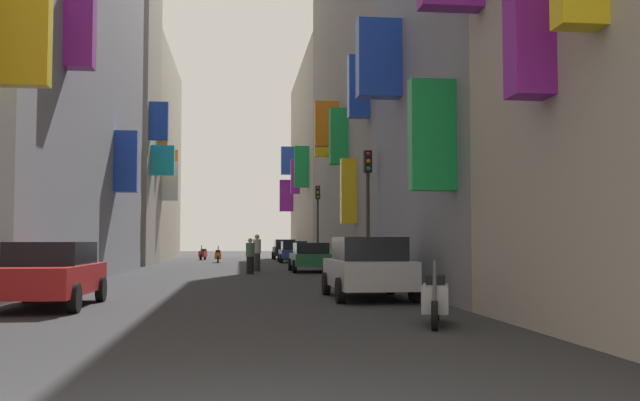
% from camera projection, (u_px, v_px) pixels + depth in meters
% --- Properties ---
extents(ground_plane, '(140.00, 140.00, 0.00)m').
position_uv_depth(ground_plane, '(233.00, 271.00, 34.95)').
color(ground_plane, '#2D2D30').
extents(building_left_mid_a, '(6.97, 21.87, 21.11)m').
position_uv_depth(building_left_mid_a, '(27.00, 8.00, 27.79)').
color(building_left_mid_a, gray).
rests_on(building_left_mid_a, ground).
extents(building_left_mid_c, '(7.38, 7.15, 20.90)m').
position_uv_depth(building_left_mid_c, '(106.00, 96.00, 44.30)').
color(building_left_mid_c, gray).
rests_on(building_left_mid_c, ground).
extents(building_left_far, '(7.11, 16.69, 15.95)m').
position_uv_depth(building_left_far, '(134.00, 158.00, 55.98)').
color(building_left_far, '#9E9384').
rests_on(building_left_far, ground).
extents(building_right_mid_b, '(7.14, 20.80, 20.92)m').
position_uv_depth(building_right_mid_b, '(393.00, 64.00, 36.18)').
color(building_right_mid_b, gray).
rests_on(building_right_mid_b, ground).
extents(building_right_mid_c, '(7.17, 19.86, 15.19)m').
position_uv_depth(building_right_mid_c, '(338.00, 163.00, 56.20)').
color(building_right_mid_c, '#B2A899').
rests_on(building_right_mid_c, ground).
extents(parked_car_green, '(1.89, 4.05, 1.37)m').
position_uv_depth(parked_car_green, '(310.00, 256.00, 33.56)').
color(parked_car_green, '#236638').
rests_on(parked_car_green, ground).
extents(parked_car_blue, '(1.99, 4.06, 1.45)m').
position_uv_depth(parked_car_blue, '(294.00, 251.00, 48.08)').
color(parked_car_blue, navy).
rests_on(parked_car_blue, ground).
extents(parked_car_black, '(1.90, 4.27, 1.58)m').
position_uv_depth(parked_car_black, '(285.00, 249.00, 56.67)').
color(parked_car_black, black).
rests_on(parked_car_black, ground).
extents(parked_car_silver, '(1.94, 4.06, 1.54)m').
position_uv_depth(parked_car_silver, '(368.00, 267.00, 17.93)').
color(parked_car_silver, '#B7B7BC').
rests_on(parked_car_silver, ground).
extents(parked_car_red, '(1.87, 4.18, 1.43)m').
position_uv_depth(parked_car_red, '(50.00, 273.00, 15.63)').
color(parked_car_red, '#B21E1E').
rests_on(parked_car_red, ground).
extents(scooter_orange, '(0.46, 1.96, 1.13)m').
position_uv_depth(scooter_orange, '(218.00, 256.00, 48.22)').
color(scooter_orange, orange).
rests_on(scooter_orange, ground).
extents(scooter_red, '(0.64, 1.85, 1.13)m').
position_uv_depth(scooter_red, '(203.00, 254.00, 55.01)').
color(scooter_red, red).
rests_on(scooter_red, ground).
extents(scooter_silver, '(0.76, 1.86, 1.13)m').
position_uv_depth(scooter_silver, '(436.00, 298.00, 12.26)').
color(scooter_silver, '#ADADB2').
rests_on(scooter_silver, ground).
extents(pedestrian_crossing, '(0.50, 0.50, 1.58)m').
position_uv_depth(pedestrian_crossing, '(250.00, 256.00, 31.33)').
color(pedestrian_crossing, black).
rests_on(pedestrian_crossing, ground).
extents(pedestrian_near_left, '(0.54, 0.54, 1.77)m').
position_uv_depth(pedestrian_near_left, '(257.00, 253.00, 34.32)').
color(pedestrian_near_left, '#303030').
rests_on(pedestrian_near_left, ground).
extents(traffic_light_near_corner, '(0.26, 0.34, 4.53)m').
position_uv_depth(traffic_light_near_corner, '(318.00, 212.00, 39.68)').
color(traffic_light_near_corner, '#2D2D2D').
rests_on(traffic_light_near_corner, ground).
extents(traffic_light_far_corner, '(0.26, 0.34, 4.52)m').
position_uv_depth(traffic_light_far_corner, '(368.00, 193.00, 24.15)').
color(traffic_light_far_corner, '#2D2D2D').
rests_on(traffic_light_far_corner, ground).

